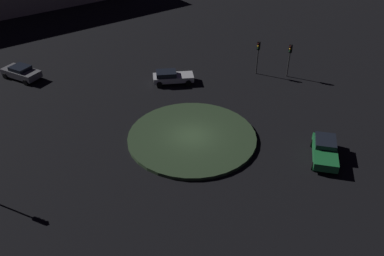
{
  "coord_description": "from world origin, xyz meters",
  "views": [
    {
      "loc": [
        -13.14,
        24.88,
        20.23
      ],
      "look_at": [
        0.0,
        0.0,
        1.08
      ],
      "focal_mm": 37.67,
      "sensor_mm": 36.0,
      "label": 1
    }
  ],
  "objects_px": {
    "car_silver": "(172,77)",
    "traffic_light_south_near": "(258,51)",
    "traffic_light_south": "(290,54)",
    "car_grey": "(21,72)",
    "car_green": "(325,150)"
  },
  "relations": [
    {
      "from": "car_grey",
      "to": "traffic_light_south_near",
      "type": "bearing_deg",
      "value": 30.88
    },
    {
      "from": "car_silver",
      "to": "traffic_light_south",
      "type": "bearing_deg",
      "value": -0.15
    },
    {
      "from": "car_grey",
      "to": "traffic_light_south_near",
      "type": "height_order",
      "value": "traffic_light_south_near"
    },
    {
      "from": "car_green",
      "to": "traffic_light_south_near",
      "type": "xyz_separation_m",
      "value": [
        10.09,
        -11.66,
        1.95
      ]
    },
    {
      "from": "traffic_light_south_near",
      "to": "car_grey",
      "type": "bearing_deg",
      "value": -57.51
    },
    {
      "from": "traffic_light_south_near",
      "to": "car_silver",
      "type": "bearing_deg",
      "value": -46.9
    },
    {
      "from": "traffic_light_south",
      "to": "traffic_light_south_near",
      "type": "height_order",
      "value": "traffic_light_south_near"
    },
    {
      "from": "car_silver",
      "to": "traffic_light_south_near",
      "type": "height_order",
      "value": "traffic_light_south_near"
    },
    {
      "from": "car_grey",
      "to": "car_green",
      "type": "relative_size",
      "value": 0.93
    },
    {
      "from": "car_silver",
      "to": "traffic_light_south",
      "type": "relative_size",
      "value": 1.21
    },
    {
      "from": "car_silver",
      "to": "traffic_light_south",
      "type": "xyz_separation_m",
      "value": [
        -10.43,
        -7.22,
        1.94
      ]
    },
    {
      "from": "car_green",
      "to": "traffic_light_south_near",
      "type": "distance_m",
      "value": 15.54
    },
    {
      "from": "car_grey",
      "to": "car_silver",
      "type": "bearing_deg",
      "value": 24.7
    },
    {
      "from": "car_green",
      "to": "traffic_light_south",
      "type": "xyz_separation_m",
      "value": [
        6.87,
        -12.61,
        1.92
      ]
    },
    {
      "from": "car_silver",
      "to": "car_green",
      "type": "height_order",
      "value": "car_green"
    }
  ]
}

